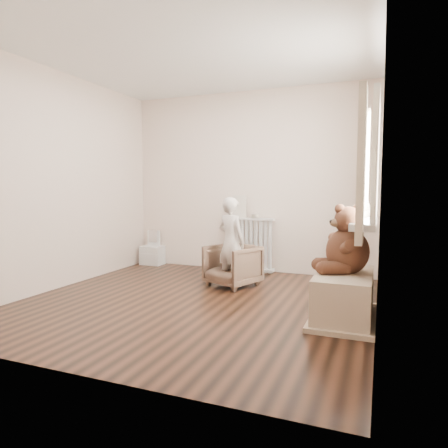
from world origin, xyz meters
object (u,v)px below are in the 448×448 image
at_px(armchair, 232,265).
at_px(toy_bench, 344,298).
at_px(radiator, 249,245).
at_px(toy_vanity, 152,247).
at_px(teddy_bear, 348,247).
at_px(child, 231,242).
at_px(plush_cat, 365,209).

height_order(armchair, toy_bench, armchair).
bearing_deg(radiator, toy_vanity, -178.93).
relative_size(radiator, teddy_bear, 1.26).
bearing_deg(toy_vanity, toy_bench, -28.52).
height_order(child, toy_bench, child).
bearing_deg(child, teddy_bear, 175.30).
bearing_deg(radiator, plush_cat, -36.95).
height_order(toy_vanity, plush_cat, plush_cat).
xyz_separation_m(armchair, plush_cat, (1.53, -0.32, 0.74)).
bearing_deg(armchair, toy_vanity, 175.30).
bearing_deg(toy_bench, child, 151.34).
height_order(toy_vanity, teddy_bear, teddy_bear).
xyz_separation_m(child, teddy_bear, (1.41, -0.72, 0.11)).
height_order(armchair, child, child).
relative_size(armchair, teddy_bear, 0.91).
relative_size(teddy_bear, plush_cat, 2.80).
bearing_deg(teddy_bear, toy_vanity, 131.18).
distance_m(child, toy_bench, 1.63).
relative_size(toy_vanity, plush_cat, 2.43).
xyz_separation_m(teddy_bear, plush_cat, (0.12, 0.45, 0.33)).
bearing_deg(armchair, toy_bench, -7.86).
xyz_separation_m(toy_bench, plush_cat, (0.14, 0.49, 0.80)).
relative_size(child, plush_cat, 4.89).
height_order(toy_bench, teddy_bear, teddy_bear).
distance_m(toy_bench, plush_cat, 0.95).
distance_m(toy_vanity, armchair, 1.88).
bearing_deg(toy_vanity, armchair, -27.06).
bearing_deg(child, toy_bench, 173.70).
xyz_separation_m(child, plush_cat, (1.53, -0.27, 0.44)).
relative_size(toy_vanity, armchair, 0.95).
distance_m(toy_vanity, teddy_bear, 3.51).
bearing_deg(toy_bench, teddy_bear, 66.25).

